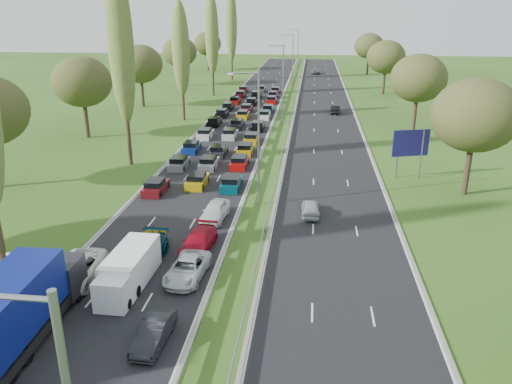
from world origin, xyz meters
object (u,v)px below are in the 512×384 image
(blue_lorry, at_px, (22,304))
(direction_sign, at_px, (411,145))
(info_sign, at_px, (19,263))
(white_van_rear, at_px, (133,264))
(near_car_2, at_px, (76,270))
(white_van_front, at_px, (124,278))

(blue_lorry, bearing_deg, direction_sign, 48.53)
(direction_sign, bearing_deg, info_sign, -139.00)
(white_van_rear, bearing_deg, info_sign, -169.11)
(near_car_2, height_order, blue_lorry, blue_lorry)
(white_van_front, bearing_deg, direction_sign, 50.98)
(blue_lorry, height_order, white_van_front, blue_lorry)
(white_van_front, height_order, info_sign, info_sign)
(white_van_front, relative_size, white_van_rear, 0.88)
(white_van_front, xyz_separation_m, white_van_rear, (-0.03, 1.62, 0.13))
(near_car_2, distance_m, blue_lorry, 6.17)
(near_car_2, bearing_deg, white_van_rear, 7.25)
(near_car_2, relative_size, white_van_rear, 1.02)
(near_car_2, height_order, white_van_front, white_van_front)
(info_sign, bearing_deg, near_car_2, 7.89)
(white_van_front, distance_m, white_van_rear, 1.63)
(white_van_rear, bearing_deg, direction_sign, 49.72)
(white_van_front, bearing_deg, info_sign, 177.33)
(blue_lorry, xyz_separation_m, direction_sign, (25.25, 30.57, 1.47))
(info_sign, bearing_deg, blue_lorry, -57.37)
(near_car_2, distance_m, white_van_front, 3.77)
(blue_lorry, bearing_deg, white_van_rear, 59.66)
(white_van_rear, distance_m, info_sign, 7.25)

